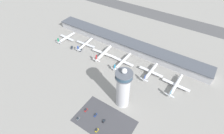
# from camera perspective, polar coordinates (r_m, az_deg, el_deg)

# --- Properties ---
(ground_plane) EXTENTS (1000.00, 1000.00, 0.00)m
(ground_plane) POSITION_cam_1_polar(r_m,az_deg,el_deg) (246.91, -3.62, -1.68)
(ground_plane) COLOR gray
(terminal_building) EXTENTS (267.42, 25.00, 13.62)m
(terminal_building) POSITION_cam_1_polar(r_m,az_deg,el_deg) (287.89, 4.63, 7.47)
(terminal_building) COLOR #B2B2B7
(terminal_building) RESTS_ON ground
(runway_strip) EXTENTS (401.13, 44.00, 0.01)m
(runway_strip) POSITION_cam_1_polar(r_m,az_deg,el_deg) (402.11, 14.87, 15.94)
(runway_strip) COLOR #515154
(runway_strip) RESTS_ON ground
(control_tower) EXTENTS (18.60, 18.60, 55.81)m
(control_tower) POSITION_cam_1_polar(r_m,az_deg,el_deg) (191.62, 3.67, -6.99)
(control_tower) COLOR #BCBCC1
(control_tower) RESTS_ON ground
(parking_lot_surface) EXTENTS (64.00, 40.00, 0.01)m
(parking_lot_surface) POSITION_cam_1_polar(r_m,az_deg,el_deg) (199.29, -2.53, -17.25)
(parking_lot_surface) COLOR #424247
(parking_lot_surface) RESTS_ON ground
(airplane_gate_alpha) EXTENTS (31.01, 37.46, 12.04)m
(airplane_gate_alpha) POSITION_cam_1_polar(r_m,az_deg,el_deg) (318.00, -14.66, 9.26)
(airplane_gate_alpha) COLOR silver
(airplane_gate_alpha) RESTS_ON ground
(airplane_gate_bravo) EXTENTS (35.94, 39.22, 11.51)m
(airplane_gate_bravo) POSITION_cam_1_polar(r_m,az_deg,el_deg) (295.58, -8.77, 7.41)
(airplane_gate_bravo) COLOR silver
(airplane_gate_bravo) RESTS_ON ground
(airplane_gate_charlie) EXTENTS (42.09, 41.65, 14.58)m
(airplane_gate_charlie) POSITION_cam_1_polar(r_m,az_deg,el_deg) (271.42, -2.75, 4.53)
(airplane_gate_charlie) COLOR white
(airplane_gate_charlie) RESTS_ON ground
(airplane_gate_delta) EXTENTS (34.66, 43.77, 12.75)m
(airplane_gate_delta) POSITION_cam_1_polar(r_m,az_deg,el_deg) (257.84, 3.49, 1.86)
(airplane_gate_delta) COLOR white
(airplane_gate_delta) RESTS_ON ground
(airplane_gate_echo) EXTENTS (35.18, 39.53, 13.05)m
(airplane_gate_echo) POSITION_cam_1_polar(r_m,az_deg,el_deg) (246.35, 12.50, -1.49)
(airplane_gate_echo) COLOR white
(airplane_gate_echo) RESTS_ON ground
(airplane_gate_foxtrot) EXTENTS (36.18, 43.04, 13.33)m
(airplane_gate_foxtrot) POSITION_cam_1_polar(r_m,az_deg,el_deg) (238.28, 20.13, -5.54)
(airplane_gate_foxtrot) COLOR white
(airplane_gate_foxtrot) RESTS_ON ground
(service_truck_catering) EXTENTS (5.85, 7.95, 2.50)m
(service_truck_catering) POSITION_cam_1_polar(r_m,az_deg,el_deg) (288.53, -10.16, 5.48)
(service_truck_catering) COLOR black
(service_truck_catering) RESTS_ON ground
(service_truck_fuel) EXTENTS (6.62, 7.80, 2.85)m
(service_truck_fuel) POSITION_cam_1_polar(r_m,az_deg,el_deg) (296.79, -12.98, 6.22)
(service_truck_fuel) COLOR black
(service_truck_fuel) RESTS_ON ground
(service_truck_baggage) EXTENTS (7.83, 6.16, 2.83)m
(service_truck_baggage) POSITION_cam_1_polar(r_m,az_deg,el_deg) (235.69, 3.06, -4.03)
(service_truck_baggage) COLOR black
(service_truck_baggage) RESTS_ON ground
(car_silver_sedan) EXTENTS (2.07, 4.71, 1.43)m
(car_silver_sedan) POSITION_cam_1_polar(r_m,az_deg,el_deg) (208.00, -8.48, -13.74)
(car_silver_sedan) COLOR black
(car_silver_sedan) RESTS_ON ground
(car_grey_coupe) EXTENTS (2.01, 4.53, 1.57)m
(car_grey_coupe) POSITION_cam_1_polar(r_m,az_deg,el_deg) (194.01, -4.99, -19.90)
(car_grey_coupe) COLOR black
(car_grey_coupe) RESTS_ON ground
(car_green_van) EXTENTS (1.88, 4.19, 1.43)m
(car_green_van) POSITION_cam_1_polar(r_m,az_deg,el_deg) (203.43, -11.01, -16.24)
(car_green_van) COLOR black
(car_green_van) RESTS_ON ground
(car_black_suv) EXTENTS (2.00, 4.48, 1.54)m
(car_black_suv) POSITION_cam_1_polar(r_m,az_deg,el_deg) (198.69, -2.73, -17.22)
(car_black_suv) COLOR black
(car_black_suv) RESTS_ON ground
(car_white_wagon) EXTENTS (1.87, 4.72, 1.37)m
(car_white_wagon) POSITION_cam_1_polar(r_m,az_deg,el_deg) (203.24, -5.40, -15.35)
(car_white_wagon) COLOR black
(car_white_wagon) RESTS_ON ground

